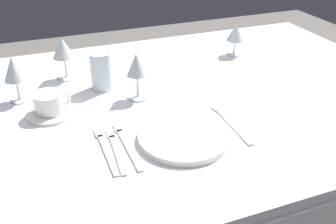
% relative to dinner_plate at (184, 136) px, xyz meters
% --- Properties ---
extents(dining_table, '(1.80, 1.11, 0.74)m').
position_rel_dinner_plate_xyz_m(dining_table, '(0.02, 0.25, -0.09)').
color(dining_table, white).
rests_on(dining_table, ground).
extents(dinner_plate, '(0.25, 0.25, 0.02)m').
position_rel_dinner_plate_xyz_m(dinner_plate, '(0.00, 0.00, 0.00)').
color(dinner_plate, white).
rests_on(dinner_plate, dining_table).
extents(fork_outer, '(0.02, 0.23, 0.00)m').
position_rel_dinner_plate_xyz_m(fork_outer, '(-0.15, 0.03, -0.01)').
color(fork_outer, beige).
rests_on(fork_outer, dining_table).
extents(fork_inner, '(0.03, 0.21, 0.00)m').
position_rel_dinner_plate_xyz_m(fork_inner, '(-0.18, 0.02, -0.01)').
color(fork_inner, beige).
rests_on(fork_inner, dining_table).
extents(fork_salad, '(0.02, 0.22, 0.00)m').
position_rel_dinner_plate_xyz_m(fork_salad, '(-0.21, 0.03, -0.01)').
color(fork_salad, beige).
rests_on(fork_salad, dining_table).
extents(spoon_soup, '(0.03, 0.23, 0.01)m').
position_rel_dinner_plate_xyz_m(spoon_soup, '(0.16, 0.05, -0.01)').
color(spoon_soup, beige).
rests_on(spoon_soup, dining_table).
extents(saucer_left, '(0.14, 0.14, 0.01)m').
position_rel_dinner_plate_xyz_m(saucer_left, '(-0.32, 0.27, -0.00)').
color(saucer_left, white).
rests_on(saucer_left, dining_table).
extents(coffee_cup_left, '(0.11, 0.09, 0.06)m').
position_rel_dinner_plate_xyz_m(coffee_cup_left, '(-0.32, 0.27, 0.03)').
color(coffee_cup_left, white).
rests_on(coffee_cup_left, saucer_left).
extents(wine_glass_centre, '(0.08, 0.08, 0.15)m').
position_rel_dinner_plate_xyz_m(wine_glass_centre, '(-0.24, 0.51, 0.10)').
color(wine_glass_centre, silver).
rests_on(wine_glass_centre, dining_table).
extents(wine_glass_left, '(0.07, 0.07, 0.15)m').
position_rel_dinner_plate_xyz_m(wine_glass_left, '(-0.40, 0.39, 0.10)').
color(wine_glass_left, silver).
rests_on(wine_glass_left, dining_table).
extents(wine_glass_right, '(0.07, 0.07, 0.13)m').
position_rel_dinner_plate_xyz_m(wine_glass_right, '(0.43, 0.50, 0.08)').
color(wine_glass_right, silver).
rests_on(wine_glass_right, dining_table).
extents(wine_glass_far, '(0.07, 0.07, 0.15)m').
position_rel_dinner_plate_xyz_m(wine_glass_far, '(-0.05, 0.27, 0.10)').
color(wine_glass_far, silver).
rests_on(wine_glass_far, dining_table).
extents(drink_tumbler, '(0.07, 0.07, 0.13)m').
position_rel_dinner_plate_xyz_m(drink_tumbler, '(-0.14, 0.38, 0.05)').
color(drink_tumbler, silver).
rests_on(drink_tumbler, dining_table).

